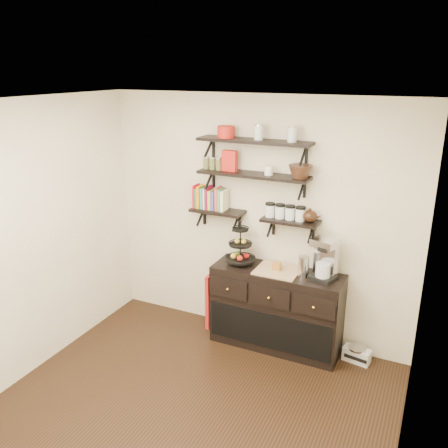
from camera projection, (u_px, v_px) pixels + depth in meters
floor at (180, 423)px, 4.13m from camera, size 3.50×3.50×0.00m
ceiling at (168, 105)px, 3.27m from camera, size 3.50×3.50×0.02m
back_wall at (257, 220)px, 5.20m from camera, size 3.50×0.02×2.70m
left_wall at (13, 248)px, 4.41m from camera, size 0.02×3.50×2.70m
right_wall at (413, 334)px, 2.99m from camera, size 0.02×3.50×2.70m
shelf_top at (254, 141)px, 4.81m from camera, size 1.20×0.27×0.23m
shelf_mid at (253, 175)px, 4.92m from camera, size 1.20×0.27×0.23m
shelf_low_left at (218, 211)px, 5.25m from camera, size 0.60×0.25×0.23m
shelf_low_right at (291, 221)px, 4.91m from camera, size 0.60×0.25×0.23m
cookbooks at (212, 199)px, 5.23m from camera, size 0.40×0.15×0.26m
glass_canisters at (285, 213)px, 4.90m from camera, size 0.43×0.10×0.13m
sideboard at (276, 309)px, 5.15m from camera, size 1.40×0.50×0.92m
fruit_stand at (241, 250)px, 5.13m from camera, size 0.32×0.32×0.48m
candle at (277, 266)px, 4.99m from camera, size 0.08×0.08×0.08m
coffee_maker at (325, 259)px, 4.77m from camera, size 0.29×0.29×0.44m
thermal_carafe at (303, 267)px, 4.84m from camera, size 0.11×0.11×0.22m
apron at (212, 299)px, 5.36m from camera, size 0.04×0.27×0.64m
radio at (357, 354)px, 4.97m from camera, size 0.30×0.21×0.17m
recipe_box at (229, 161)px, 4.99m from camera, size 0.16×0.07×0.22m
walnut_bowl at (300, 172)px, 4.69m from camera, size 0.24×0.24×0.13m
ramekins at (269, 170)px, 4.83m from camera, size 0.09×0.09×0.10m
teapot at (310, 215)px, 4.79m from camera, size 0.22×0.18×0.15m
red_pot at (226, 132)px, 4.91m from camera, size 0.18×0.18×0.12m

